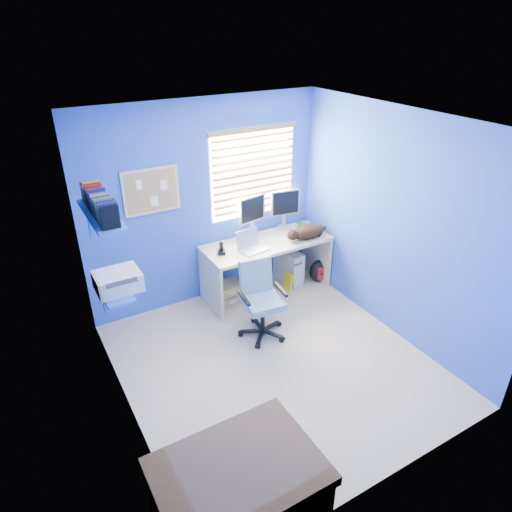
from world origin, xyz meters
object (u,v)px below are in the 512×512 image
office_chair (261,309)px  laptop (253,242)px  cat (308,231)px  desk (267,267)px  tower_pc (289,266)px

office_chair → laptop: bearing=67.8°
laptop → cat: (0.78, -0.04, -0.02)m
desk → tower_pc: desk is taller
laptop → office_chair: size_ratio=0.37×
tower_pc → desk: bearing=-173.1°
laptop → office_chair: 0.84m
tower_pc → office_chair: (-0.93, -0.83, 0.10)m
cat → tower_pc: (-0.10, 0.26, -0.60)m
laptop → desk: bearing=13.6°
desk → cat: size_ratio=3.41×
laptop → office_chair: laptop is taller
office_chair → desk: bearing=54.7°
cat → office_chair: (-1.03, -0.57, -0.50)m
laptop → cat: size_ratio=0.69×
tower_pc → laptop: bearing=-169.9°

